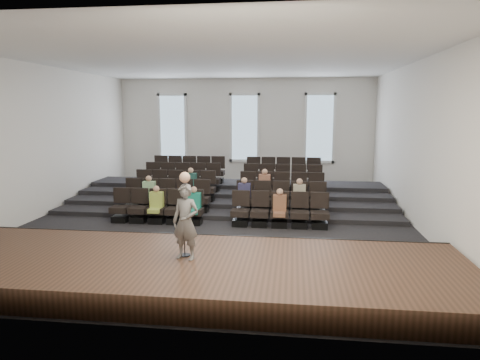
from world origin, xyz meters
name	(u,v)px	position (x,y,z in m)	size (l,w,h in m)	color
ground	(220,220)	(0.00, 0.00, 0.00)	(14.00, 14.00, 0.00)	black
ceiling	(219,61)	(0.00, 0.00, 5.01)	(12.00, 14.00, 0.02)	white
wall_back	(245,132)	(0.00, 7.02, 2.50)	(12.00, 0.04, 5.00)	silver
wall_front	(142,177)	(0.00, -7.02, 2.50)	(12.00, 0.04, 5.00)	silver
wall_left	(41,141)	(-6.02, 0.00, 2.50)	(0.04, 14.00, 5.00)	silver
wall_right	(419,145)	(6.02, 0.00, 2.50)	(0.04, 14.00, 5.00)	silver
stage	(179,270)	(0.00, -5.10, 0.25)	(11.80, 3.60, 0.50)	#482C1E
stage_lip	(198,244)	(0.00, -3.33, 0.25)	(11.80, 0.06, 0.52)	black
risers	(234,195)	(0.00, 3.17, 0.20)	(11.80, 4.80, 0.60)	black
seating_rows	(227,191)	(0.00, 1.54, 0.68)	(6.80, 4.70, 1.67)	black
windows	(245,128)	(0.00, 6.95, 2.70)	(8.44, 0.10, 3.24)	white
audience	(222,194)	(0.00, 0.32, 0.81)	(5.45, 2.64, 1.10)	#A4B849
speaker	(186,222)	(0.16, -5.06, 1.28)	(0.57, 0.37, 1.55)	#62605D
mic_stand	(184,236)	(0.08, -4.88, 0.93)	(0.24, 0.24, 1.44)	black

